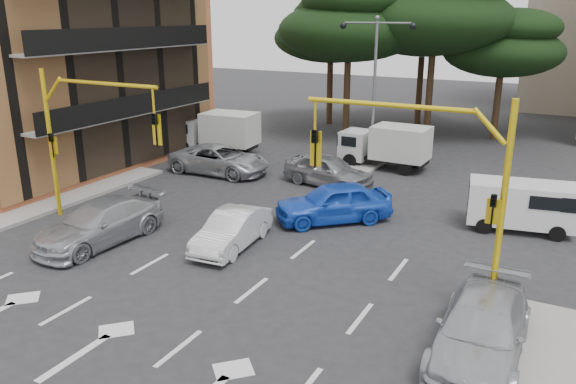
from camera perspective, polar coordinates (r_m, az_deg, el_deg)
name	(u,v)px	position (r m, az deg, el deg)	size (l,w,h in m)	color
ground	(198,277)	(18.33, -9.10, -8.48)	(120.00, 120.00, 0.00)	#28282B
median_strip	(371,162)	(31.73, 8.41, 3.00)	(1.40, 6.00, 0.15)	gray
apartment_orange	(14,36)	(35.10, -26.10, 14.06)	(15.19, 16.15, 13.70)	#BD523B
pine_left_near	(350,20)	(37.68, 6.28, 16.96)	(9.15, 9.15, 10.23)	#382616
pine_center	(436,9)	(38.05, 14.85, 17.56)	(9.98, 9.98, 11.16)	#382616
pine_left_far	(332,29)	(42.55, 4.45, 16.15)	(8.32, 8.32, 9.30)	#382616
pine_right	(505,43)	(39.32, 21.15, 13.93)	(7.49, 7.49, 8.37)	#382616
pine_back	(425,19)	(43.39, 13.74, 16.67)	(9.15, 9.15, 10.23)	#382616
signal_mast_right	(437,172)	(15.90, 14.86, 2.02)	(5.79, 0.37, 6.00)	yellow
signal_mast_left	(80,127)	(23.00, -20.34, 6.24)	(5.79, 0.37, 6.00)	yellow
street_lamp_center	(375,65)	(30.83, 8.86, 12.67)	(4.16, 0.36, 7.77)	slate
car_white_hatch	(232,230)	(20.13, -5.72, -3.85)	(1.39, 3.98, 1.31)	silver
car_blue_compact	(333,202)	(22.53, 4.62, -1.06)	(1.87, 4.66, 1.59)	blue
car_silver_wagon	(100,223)	(21.53, -18.58, -3.01)	(2.09, 5.14, 1.49)	#A7AAAF
car_silver_cross_a	(220,160)	(29.52, -6.96, 3.29)	(2.45, 5.32, 1.48)	#A2A6AA
car_silver_cross_b	(328,170)	(27.23, 4.09, 2.22)	(1.83, 4.54, 1.55)	gray
car_silver_parked	(481,330)	(14.72, 19.05, -13.07)	(2.03, 4.98, 1.45)	#ACAEB4
van_white	(520,206)	(23.31, 22.55, -1.33)	(1.74, 3.84, 1.92)	white
box_truck_a	(217,133)	(33.78, -7.27, 5.99)	(2.14, 5.09, 2.50)	silver
box_truck_b	(385,147)	(30.72, 9.82, 4.57)	(2.02, 4.80, 2.36)	silver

